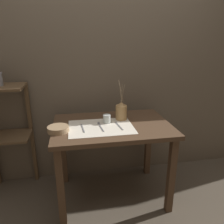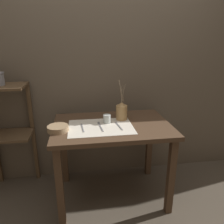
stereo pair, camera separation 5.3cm
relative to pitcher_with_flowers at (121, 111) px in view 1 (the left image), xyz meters
name	(u,v)px [view 1 (the left image)]	position (x,y,z in m)	size (l,w,h in m)	color
ground_plane	(112,194)	(-0.11, -0.11, -0.88)	(12.00, 12.00, 0.00)	brown
stone_wall_back	(104,74)	(-0.11, 0.38, 0.32)	(7.00, 0.06, 2.40)	brown
wooden_table	(112,136)	(-0.11, -0.11, -0.20)	(1.10, 0.75, 0.80)	#4C3523
wooden_shelf_unit	(6,120)	(-1.13, 0.20, -0.09)	(0.45, 0.34, 1.14)	brown
linen_cloth	(101,127)	(-0.22, -0.16, -0.08)	(0.58, 0.42, 0.00)	silver
pitcher_with_flowers	(121,111)	(0.00, 0.00, 0.00)	(0.11, 0.11, 0.40)	#A87F4C
wooden_bowl	(58,129)	(-0.60, -0.20, -0.06)	(0.18, 0.18, 0.05)	#9E7F5B
glass_tumbler_near	(107,119)	(-0.16, -0.07, -0.04)	(0.07, 0.07, 0.08)	silver
fork_outer	(83,128)	(-0.39, -0.17, -0.08)	(0.03, 0.20, 0.00)	gray
spoon_inner	(100,125)	(-0.23, -0.12, -0.08)	(0.04, 0.21, 0.02)	gray
knife_center	(119,126)	(-0.06, -0.17, -0.08)	(0.04, 0.20, 0.00)	gray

